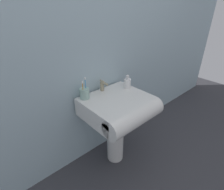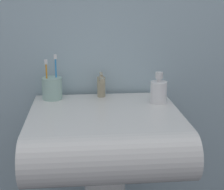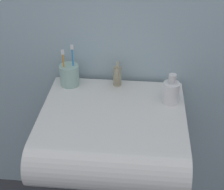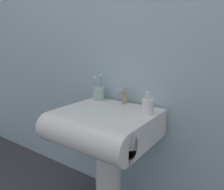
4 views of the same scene
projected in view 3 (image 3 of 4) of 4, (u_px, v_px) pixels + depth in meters
The scene contains 5 objects.
sink_pedestal at pixel (113, 188), 1.66m from camera, with size 0.17×0.17×0.58m, color white.
sink_basin at pixel (112, 136), 1.40m from camera, with size 0.59×0.57×0.17m.
faucet at pixel (118, 75), 1.53m from camera, with size 0.04×0.11×0.11m.
toothbrush_cup at pixel (69, 75), 1.54m from camera, with size 0.09×0.09×0.20m.
soap_bottle at pixel (171, 92), 1.42m from camera, with size 0.07×0.07×0.13m.
Camera 3 is at (0.10, -1.13, 1.58)m, focal length 55.00 mm.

